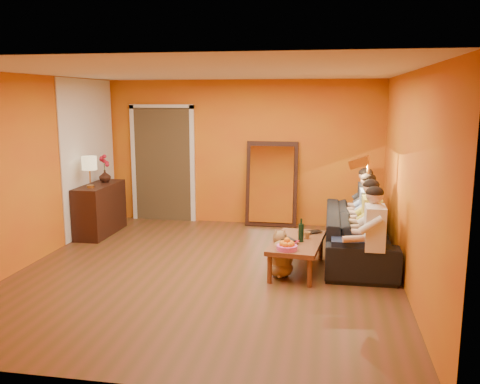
% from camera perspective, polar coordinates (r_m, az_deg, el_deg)
% --- Properties ---
extents(room_shell, '(5.00, 5.50, 2.60)m').
position_cam_1_polar(room_shell, '(6.91, -3.05, 2.34)').
color(room_shell, brown).
rests_on(room_shell, ground).
extents(white_accent, '(0.02, 1.90, 2.58)m').
position_cam_1_polar(white_accent, '(9.05, -16.57, 3.88)').
color(white_accent, white).
rests_on(white_accent, wall_left).
extents(doorway_recess, '(1.06, 0.30, 2.10)m').
position_cam_1_polar(doorway_recess, '(9.69, -8.42, 3.14)').
color(doorway_recess, '#3F2D19').
rests_on(doorway_recess, floor).
extents(door_jamb_left, '(0.08, 0.06, 2.20)m').
position_cam_1_polar(door_jamb_left, '(9.78, -11.82, 3.09)').
color(door_jamb_left, white).
rests_on(door_jamb_left, wall_back).
extents(door_jamb_right, '(0.08, 0.06, 2.20)m').
position_cam_1_polar(door_jamb_right, '(9.41, -5.35, 2.99)').
color(door_jamb_right, white).
rests_on(door_jamb_right, wall_back).
extents(door_header, '(1.22, 0.06, 0.08)m').
position_cam_1_polar(door_header, '(9.50, -8.82, 9.45)').
color(door_header, white).
rests_on(door_header, wall_back).
extents(mirror_frame, '(0.92, 0.27, 1.51)m').
position_cam_1_polar(mirror_frame, '(9.10, 3.57, 0.90)').
color(mirror_frame, black).
rests_on(mirror_frame, floor).
extents(mirror_glass, '(0.78, 0.21, 1.35)m').
position_cam_1_polar(mirror_glass, '(9.06, 3.55, 0.86)').
color(mirror_glass, white).
rests_on(mirror_glass, mirror_frame).
extents(sideboard, '(0.44, 1.18, 0.85)m').
position_cam_1_polar(sideboard, '(8.90, -15.44, -1.88)').
color(sideboard, black).
rests_on(sideboard, floor).
extents(table_lamp, '(0.24, 0.24, 0.51)m').
position_cam_1_polar(table_lamp, '(8.52, -16.52, 2.17)').
color(table_lamp, beige).
rests_on(table_lamp, sideboard).
extents(sofa, '(2.36, 0.92, 0.69)m').
position_cam_1_polar(sofa, '(7.52, 13.15, -4.67)').
color(sofa, black).
rests_on(sofa, floor).
extents(coffee_table, '(0.74, 1.28, 0.42)m').
position_cam_1_polar(coffee_table, '(6.86, 6.41, -7.11)').
color(coffee_table, brown).
rests_on(coffee_table, floor).
extents(floor_lamp, '(0.34, 0.30, 1.44)m').
position_cam_1_polar(floor_lamp, '(7.51, 13.99, -1.78)').
color(floor_lamp, gold).
rests_on(floor_lamp, floor).
extents(dog, '(0.47, 0.58, 0.59)m').
position_cam_1_polar(dog, '(6.66, 4.65, -6.85)').
color(dog, '#987144').
rests_on(dog, floor).
extents(person_far_left, '(0.70, 0.44, 1.22)m').
position_cam_1_polar(person_far_left, '(6.50, 14.85, -4.74)').
color(person_far_left, silver).
rests_on(person_far_left, sofa).
extents(person_mid_left, '(0.70, 0.44, 1.22)m').
position_cam_1_polar(person_mid_left, '(7.03, 14.49, -3.56)').
color(person_mid_left, '#D6D047').
rests_on(person_mid_left, sofa).
extents(person_mid_right, '(0.70, 0.44, 1.22)m').
position_cam_1_polar(person_mid_right, '(7.57, 14.18, -2.56)').
color(person_mid_right, '#8299CA').
rests_on(person_mid_right, sofa).
extents(person_far_right, '(0.70, 0.44, 1.22)m').
position_cam_1_polar(person_far_right, '(8.10, 13.91, -1.68)').
color(person_far_right, '#2E2F33').
rests_on(person_far_right, sofa).
extents(fruit_bowl, '(0.26, 0.26, 0.16)m').
position_cam_1_polar(fruit_bowl, '(6.36, 5.30, -5.80)').
color(fruit_bowl, '#F155B2').
rests_on(fruit_bowl, coffee_table).
extents(wine_bottle, '(0.07, 0.07, 0.31)m').
position_cam_1_polar(wine_bottle, '(6.71, 6.87, -4.28)').
color(wine_bottle, black).
rests_on(wine_bottle, coffee_table).
extents(tumbler, '(0.10, 0.10, 0.09)m').
position_cam_1_polar(tumbler, '(6.90, 7.52, -4.82)').
color(tumbler, '#B27F3F').
rests_on(tumbler, coffee_table).
extents(laptop, '(0.40, 0.36, 0.03)m').
position_cam_1_polar(laptop, '(7.13, 8.08, -4.60)').
color(laptop, black).
rests_on(laptop, coffee_table).
extents(book_lower, '(0.21, 0.26, 0.02)m').
position_cam_1_polar(book_lower, '(6.62, 4.77, -5.74)').
color(book_lower, black).
rests_on(book_lower, coffee_table).
extents(book_mid, '(0.26, 0.29, 0.02)m').
position_cam_1_polar(book_mid, '(6.62, 4.87, -5.55)').
color(book_mid, '#B0142D').
rests_on(book_mid, book_lower).
extents(book_upper, '(0.24, 0.25, 0.02)m').
position_cam_1_polar(book_upper, '(6.60, 4.77, -5.44)').
color(book_upper, black).
rests_on(book_upper, book_mid).
extents(vase, '(0.20, 0.20, 0.21)m').
position_cam_1_polar(vase, '(9.03, -14.92, 1.73)').
color(vase, black).
rests_on(vase, sideboard).
extents(flowers, '(0.17, 0.17, 0.48)m').
position_cam_1_polar(flowers, '(9.00, -15.00, 3.35)').
color(flowers, '#B0142D').
rests_on(flowers, vase).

